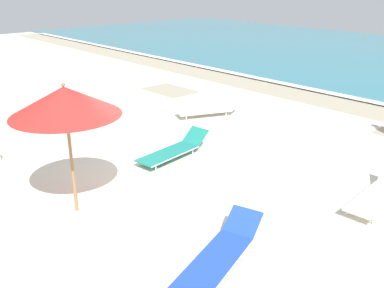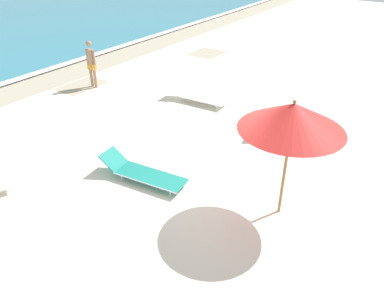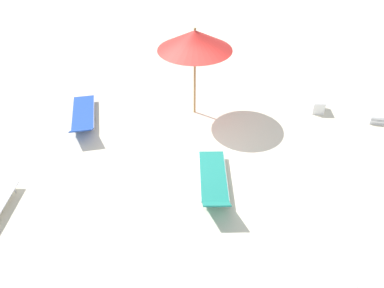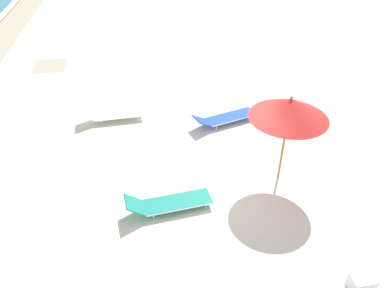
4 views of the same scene
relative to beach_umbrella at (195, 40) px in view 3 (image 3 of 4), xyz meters
name	(u,v)px [view 3 (image 3 of 4)]	position (x,y,z in m)	size (l,w,h in m)	color
ground_plane	(191,151)	(-0.09, 1.76, -2.31)	(60.00, 60.00, 0.16)	beige
beach_umbrella	(195,40)	(0.00, 0.00, 0.00)	(2.02, 2.02, 2.57)	#9E7547
lounger_stack	(376,105)	(-5.41, -0.77, -2.11)	(0.78, 1.91, 0.24)	white
sun_lounger_under_umbrella	(83,116)	(3.12, 0.85, -2.03)	(1.28, 2.37, 0.47)	blue
sun_lounger_near_water_right	(214,181)	(-0.76, 3.16, -2.02)	(0.86, 2.23, 0.52)	#1E8475
cooler_box	(317,105)	(-3.63, -0.48, -2.04)	(0.39, 0.52, 0.37)	white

